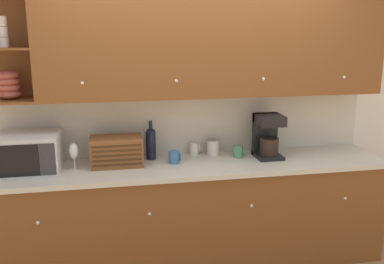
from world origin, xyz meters
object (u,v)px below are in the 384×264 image
(storage_canister, at_px, (213,147))
(mug_blue_second, at_px, (174,157))
(microwave, at_px, (27,153))
(wine_bottle, at_px, (151,142))
(mug, at_px, (238,151))
(bread_box, at_px, (117,151))
(coffee_maker, at_px, (268,135))
(wine_glass, at_px, (74,152))
(mug_patterned_third, at_px, (194,149))

(storage_canister, bearing_deg, mug_blue_second, -156.08)
(microwave, bearing_deg, storage_canister, 6.58)
(wine_bottle, xyz_separation_m, mug, (0.77, -0.09, -0.10))
(bread_box, relative_size, storage_canister, 3.01)
(mug_blue_second, bearing_deg, coffee_maker, 1.90)
(wine_glass, bearing_deg, storage_canister, 9.04)
(microwave, xyz_separation_m, storage_canister, (1.56, 0.18, -0.08))
(bread_box, height_order, coffee_maker, coffee_maker)
(bread_box, relative_size, mug_patterned_third, 3.92)
(wine_glass, bearing_deg, mug_blue_second, 1.57)
(mug_blue_second, relative_size, mug, 0.97)
(mug_blue_second, xyz_separation_m, coffee_maker, (0.84, 0.03, 0.14))
(wine_glass, xyz_separation_m, mug, (1.41, 0.08, -0.10))
(microwave, xyz_separation_m, mug_blue_second, (1.18, 0.01, -0.10))
(mug, xyz_separation_m, coffee_maker, (0.26, -0.03, 0.14))
(bread_box, xyz_separation_m, mug_patterned_third, (0.70, 0.19, -0.07))
(wine_glass, xyz_separation_m, bread_box, (0.34, 0.05, -0.03))
(microwave, xyz_separation_m, wine_glass, (0.36, -0.01, -0.01))
(coffee_maker, bearing_deg, wine_glass, -178.26)
(bread_box, xyz_separation_m, wine_bottle, (0.30, 0.13, 0.03))
(coffee_maker, bearing_deg, storage_canister, 163.06)
(wine_glass, relative_size, bread_box, 0.51)
(wine_bottle, distance_m, mug, 0.78)
(coffee_maker, bearing_deg, microwave, -178.89)
(bread_box, xyz_separation_m, coffee_maker, (1.33, 0.01, 0.07))
(wine_glass, relative_size, mug_blue_second, 2.10)
(bread_box, bearing_deg, mug_blue_second, -2.72)
(bread_box, distance_m, coffee_maker, 1.33)
(wine_bottle, relative_size, mug_blue_second, 3.26)
(mug_patterned_third, height_order, storage_canister, storage_canister)
(microwave, height_order, bread_box, microwave)
(wine_glass, distance_m, wine_bottle, 0.66)
(wine_glass, relative_size, mug_patterned_third, 2.01)
(wine_bottle, xyz_separation_m, mug_blue_second, (0.18, -0.15, -0.10))
(wine_bottle, distance_m, coffee_maker, 1.04)
(wine_glass, bearing_deg, mug, 3.29)
(wine_glass, height_order, storage_canister, wine_glass)
(bread_box, relative_size, mug_blue_second, 4.08)
(mug_blue_second, relative_size, storage_canister, 0.74)
(mug_patterned_third, bearing_deg, microwave, -170.77)
(wine_glass, bearing_deg, bread_box, 7.60)
(wine_glass, height_order, mug_blue_second, wine_glass)
(wine_bottle, height_order, mug, wine_bottle)
(bread_box, relative_size, mug, 3.97)
(mug_blue_second, distance_m, mug_patterned_third, 0.30)
(wine_bottle, bearing_deg, coffee_maker, -6.82)
(mug_blue_second, bearing_deg, mug, 5.70)
(storage_canister, bearing_deg, coffee_maker, -16.94)
(mug_blue_second, relative_size, mug_patterned_third, 0.96)
(mug, bearing_deg, bread_box, -178.09)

